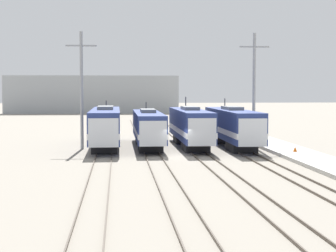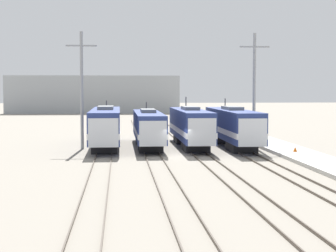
{
  "view_description": "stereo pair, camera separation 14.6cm",
  "coord_description": "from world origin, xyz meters",
  "px_view_note": "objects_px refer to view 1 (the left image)",
  "views": [
    {
      "loc": [
        -5.46,
        -51.4,
        6.19
      ],
      "look_at": [
        -0.66,
        2.08,
        2.65
      ],
      "focal_mm": 60.0,
      "sensor_mm": 36.0,
      "label": 1
    },
    {
      "loc": [
        -5.31,
        -51.41,
        6.19
      ],
      "look_at": [
        -0.66,
        2.08,
        2.65
      ],
      "focal_mm": 60.0,
      "sensor_mm": 36.0,
      "label": 2
    }
  ],
  "objects_px": {
    "locomotive_far_right": "(233,126)",
    "catenary_tower_left": "(82,88)",
    "locomotive_center_right": "(191,126)",
    "traffic_cone": "(295,149)",
    "locomotive_center_left": "(148,128)",
    "locomotive_far_left": "(105,127)",
    "catenary_tower_right": "(254,88)"
  },
  "relations": [
    {
      "from": "locomotive_center_right",
      "to": "locomotive_far_right",
      "type": "relative_size",
      "value": 0.93
    },
    {
      "from": "locomotive_far_right",
      "to": "locomotive_far_left",
      "type": "bearing_deg",
      "value": 178.42
    },
    {
      "from": "locomotive_far_left",
      "to": "catenary_tower_right",
      "type": "xyz_separation_m",
      "value": [
        15.63,
        -1.0,
        4.06
      ]
    },
    {
      "from": "locomotive_far_left",
      "to": "traffic_cone",
      "type": "distance_m",
      "value": 19.69
    },
    {
      "from": "locomotive_center_right",
      "to": "catenary_tower_left",
      "type": "distance_m",
      "value": 12.15
    },
    {
      "from": "locomotive_center_right",
      "to": "traffic_cone",
      "type": "bearing_deg",
      "value": -41.75
    },
    {
      "from": "locomotive_far_right",
      "to": "catenary_tower_left",
      "type": "bearing_deg",
      "value": -177.73
    },
    {
      "from": "catenary_tower_left",
      "to": "catenary_tower_right",
      "type": "bearing_deg",
      "value": 0.0
    },
    {
      "from": "locomotive_far_left",
      "to": "catenary_tower_right",
      "type": "height_order",
      "value": "catenary_tower_right"
    },
    {
      "from": "locomotive_center_left",
      "to": "traffic_cone",
      "type": "relative_size",
      "value": 38.34
    },
    {
      "from": "locomotive_far_right",
      "to": "locomotive_center_left",
      "type": "bearing_deg",
      "value": 177.49
    },
    {
      "from": "locomotive_center_left",
      "to": "locomotive_center_right",
      "type": "height_order",
      "value": "locomotive_center_right"
    },
    {
      "from": "locomotive_center_left",
      "to": "locomotive_far_left",
      "type": "bearing_deg",
      "value": -179.71
    },
    {
      "from": "locomotive_center_left",
      "to": "catenary_tower_left",
      "type": "distance_m",
      "value": 8.14
    },
    {
      "from": "locomotive_far_left",
      "to": "traffic_cone",
      "type": "xyz_separation_m",
      "value": [
        17.9,
        -8.01,
        -1.71
      ]
    },
    {
      "from": "locomotive_center_right",
      "to": "traffic_cone",
      "type": "relative_size",
      "value": 38.16
    },
    {
      "from": "locomotive_center_left",
      "to": "traffic_cone",
      "type": "bearing_deg",
      "value": -30.96
    },
    {
      "from": "locomotive_center_left",
      "to": "traffic_cone",
      "type": "xyz_separation_m",
      "value": [
        13.39,
        -8.03,
        -1.55
      ]
    },
    {
      "from": "catenary_tower_left",
      "to": "locomotive_center_left",
      "type": "bearing_deg",
      "value": 8.45
    },
    {
      "from": "traffic_cone",
      "to": "locomotive_far_left",
      "type": "bearing_deg",
      "value": 155.89
    },
    {
      "from": "locomotive_far_left",
      "to": "catenary_tower_right",
      "type": "relative_size",
      "value": 1.54
    },
    {
      "from": "locomotive_center_right",
      "to": "locomotive_far_right",
      "type": "distance_m",
      "value": 4.52
    },
    {
      "from": "locomotive_far_left",
      "to": "catenary_tower_right",
      "type": "bearing_deg",
      "value": -3.67
    },
    {
      "from": "locomotive_center_left",
      "to": "locomotive_far_right",
      "type": "bearing_deg",
      "value": -2.51
    },
    {
      "from": "locomotive_far_left",
      "to": "locomotive_far_right",
      "type": "xyz_separation_m",
      "value": [
        13.52,
        -0.37,
        -0.03
      ]
    },
    {
      "from": "locomotive_center_left",
      "to": "locomotive_center_right",
      "type": "xyz_separation_m",
      "value": [
        4.51,
        -0.1,
        0.13
      ]
    },
    {
      "from": "locomotive_far_left",
      "to": "catenary_tower_left",
      "type": "height_order",
      "value": "catenary_tower_left"
    },
    {
      "from": "catenary_tower_right",
      "to": "traffic_cone",
      "type": "bearing_deg",
      "value": -72.07
    },
    {
      "from": "locomotive_center_right",
      "to": "catenary_tower_right",
      "type": "relative_size",
      "value": 1.45
    },
    {
      "from": "locomotive_far_left",
      "to": "locomotive_center_left",
      "type": "bearing_deg",
      "value": 0.29
    },
    {
      "from": "locomotive_far_right",
      "to": "catenary_tower_left",
      "type": "distance_m",
      "value": 16.44
    },
    {
      "from": "locomotive_center_left",
      "to": "catenary_tower_left",
      "type": "xyz_separation_m",
      "value": [
        -6.89,
        -1.02,
        4.21
      ]
    }
  ]
}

